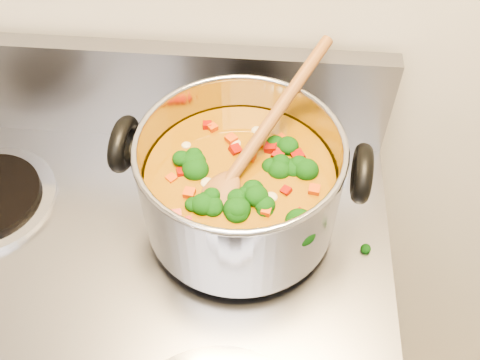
% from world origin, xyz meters
% --- Properties ---
extents(stockpot, '(0.31, 0.25, 0.15)m').
position_xyz_m(stockpot, '(0.23, 1.30, 1.00)').
color(stockpot, '#ACABB4').
rests_on(stockpot, electric_range).
extents(wooden_spoon, '(0.17, 0.26, 0.11)m').
position_xyz_m(wooden_spoon, '(0.24, 1.32, 1.04)').
color(wooden_spoon, brown).
rests_on(wooden_spoon, stockpot).
extents(cooktop_crumbs, '(0.01, 0.09, 0.01)m').
position_xyz_m(cooktop_crumbs, '(0.41, 1.22, 0.92)').
color(cooktop_crumbs, black).
rests_on(cooktop_crumbs, electric_range).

